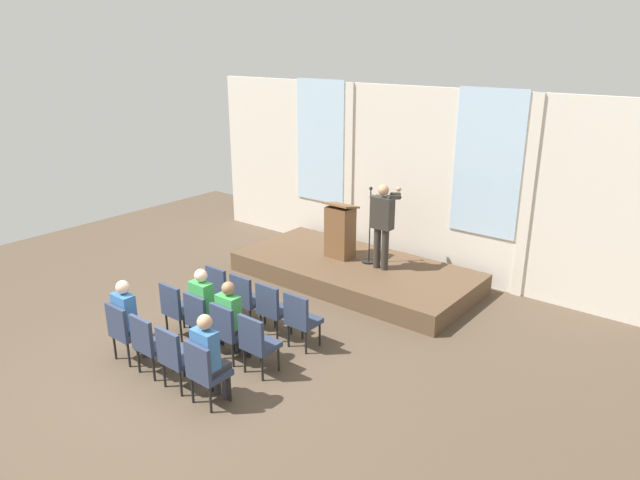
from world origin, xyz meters
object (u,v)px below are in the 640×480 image
object	(u,v)px
speaker	(382,221)
audience_r2_c0	(128,316)
lectern	(340,231)
audience_r1_c2	(232,316)
chair_r0_c2	(272,307)
audience_r2_c3	(209,354)
chair_r2_c0	(125,329)
chair_r1_c3	(257,341)
chair_r0_c0	(221,288)
chair_r2_c1	(149,341)
chair_r2_c3	(205,369)
chair_r1_c0	(177,307)
chair_r2_c2	(176,355)
chair_r0_c1	(246,297)
chair_r0_c3	(301,317)
chair_r1_c1	(201,317)
mic_stand	(369,246)
chair_r1_c2	(228,329)
audience_r1_c1	(205,304)

from	to	relation	value
speaker	audience_r2_c0	distance (m)	4.94
lectern	audience_r1_c2	xyz separation A→B (m)	(0.76, -3.73, -0.23)
chair_r0_c2	audience_r2_c0	size ratio (longest dim) A/B	0.73
audience_r1_c2	audience_r2_c3	world-z (taller)	audience_r2_c3
chair_r2_c0	speaker	bearing A→B (deg)	73.06
lectern	chair_r1_c3	world-z (taller)	lectern
chair_r0_c0	chair_r1_c3	xyz separation A→B (m)	(1.81, -0.96, 0.00)
chair_r2_c1	chair_r2_c3	size ratio (longest dim) A/B	1.00
chair_r0_c2	chair_r2_c0	bearing A→B (deg)	-122.00
chair_r2_c1	chair_r2_c3	bearing A→B (deg)	0.00
chair_r0_c2	audience_r1_c2	bearing A→B (deg)	-90.00
chair_r1_c0	chair_r2_c2	size ratio (longest dim) A/B	1.00
chair_r0_c1	chair_r0_c3	bearing A→B (deg)	0.00
chair_r2_c1	chair_r2_c2	size ratio (longest dim) A/B	1.00
chair_r0_c3	chair_r1_c1	xyz separation A→B (m)	(-1.20, -0.96, 0.00)
speaker	audience_r2_c3	bearing A→B (deg)	-85.65
chair_r0_c1	audience_r1_c2	world-z (taller)	audience_r1_c2
mic_stand	chair_r1_c2	size ratio (longest dim) A/B	1.65
chair_r0_c3	audience_r1_c2	xyz separation A→B (m)	(-0.60, -0.88, 0.18)
audience_r2_c3	chair_r2_c1	bearing A→B (deg)	-176.09
chair_r0_c2	chair_r0_c3	size ratio (longest dim) A/B	1.00
chair_r2_c0	chair_r0_c2	bearing A→B (deg)	58.00
speaker	chair_r0_c1	xyz separation A→B (m)	(-0.85, -2.83, -0.82)
chair_r0_c3	audience_r2_c3	world-z (taller)	audience_r2_c3
chair_r2_c0	chair_r2_c3	world-z (taller)	same
lectern	chair_r1_c0	xyz separation A→B (m)	(-0.44, -3.81, -0.40)
audience_r1_c2	chair_r2_c1	distance (m)	1.22
chair_r2_c1	chair_r2_c2	world-z (taller)	same
chair_r1_c1	chair_r2_c0	size ratio (longest dim) A/B	1.00
lectern	audience_r1_c2	size ratio (longest dim) A/B	0.91
chair_r1_c1	chair_r1_c3	distance (m)	1.20
chair_r0_c2	chair_r2_c2	xyz separation A→B (m)	(0.00, -1.93, 0.00)
chair_r0_c1	chair_r0_c2	size ratio (longest dim) A/B	1.00
chair_r1_c1	audience_r2_c3	size ratio (longest dim) A/B	0.72
lectern	audience_r1_c1	size ratio (longest dim) A/B	0.88
mic_stand	lectern	size ratio (longest dim) A/B	1.34
chair_r1_c0	audience_r2_c0	world-z (taller)	audience_r2_c0
chair_r0_c2	chair_r1_c2	size ratio (longest dim) A/B	1.00
speaker	chair_r0_c2	bearing A→B (deg)	-94.96
chair_r0_c1	chair_r2_c3	world-z (taller)	same
chair_r0_c3	mic_stand	bearing A→B (deg)	103.64
chair_r0_c3	chair_r2_c1	distance (m)	2.27
speaker	chair_r0_c1	world-z (taller)	speaker
lectern	chair_r1_c2	distance (m)	3.91
chair_r1_c1	chair_r1_c2	world-z (taller)	same
lectern	audience_r1_c1	xyz separation A→B (m)	(0.16, -3.73, -0.21)
chair_r0_c0	chair_r0_c2	xyz separation A→B (m)	(1.20, 0.00, 0.00)
audience_r1_c1	audience_r2_c3	size ratio (longest dim) A/B	1.01
mic_stand	audience_r1_c2	world-z (taller)	mic_stand
audience_r1_c2	lectern	bearing A→B (deg)	101.60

